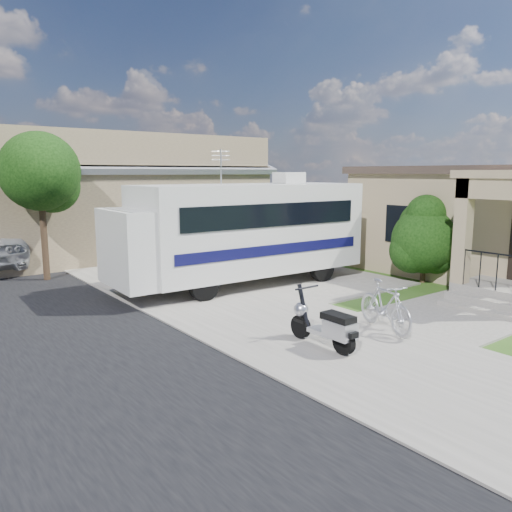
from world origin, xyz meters
TOP-DOWN VIEW (x-y plane):
  - ground at (0.00, 0.00)m, footprint 120.00×120.00m
  - sidewalk_slab at (-1.00, 10.00)m, footprint 4.00×80.00m
  - driveway_slab at (1.50, 4.50)m, footprint 7.00×6.00m
  - walk_slab at (3.00, -1.00)m, footprint 4.00×3.00m
  - house at (8.88, 1.43)m, footprint 9.47×7.80m
  - warehouse at (0.00, 13.97)m, footprint 12.50×8.40m
  - street_tree_a at (-3.70, 9.05)m, footprint 2.44×2.40m
  - motorhome at (0.64, 4.69)m, footprint 7.76×2.73m
  - shrub at (5.36, 1.72)m, footprint 2.19×2.09m
  - scooter at (-1.34, -0.77)m, footprint 0.59×1.67m
  - bicycle at (0.40, -0.78)m, footprint 0.96×1.83m
  - garden_hose at (3.73, -0.41)m, footprint 0.44×0.44m

SIDE VIEW (x-z plane):
  - ground at x=0.00m, z-range 0.00..0.00m
  - driveway_slab at x=1.50m, z-range 0.00..0.05m
  - walk_slab at x=3.00m, z-range 0.00..0.05m
  - sidewalk_slab at x=-1.00m, z-range 0.00..0.06m
  - garden_hose at x=3.73m, z-range 0.00..0.20m
  - scooter at x=-1.34m, z-range -0.06..1.04m
  - bicycle at x=0.40m, z-range 0.00..1.06m
  - shrub at x=5.36m, z-range 0.03..2.72m
  - motorhome at x=0.64m, z-range -0.28..3.66m
  - house at x=8.88m, z-range 0.00..3.55m
  - warehouse at x=0.00m, z-range -0.53..4.51m
  - street_tree_a at x=-3.70m, z-range 0.96..5.54m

